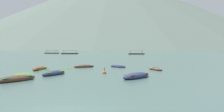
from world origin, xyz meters
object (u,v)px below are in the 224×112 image
object	(u,v)px
rowboat_3	(84,66)
rowboat_4	(40,69)
rowboat_2	(54,73)
rowboat_5	(118,66)
ferry_2	(70,53)
ferry_0	(136,54)
ferry_1	(52,53)
rowboat_1	(155,69)
rowboat_6	(136,76)
rowboat_0	(16,79)
mooring_buoy	(104,73)

from	to	relation	value
rowboat_3	rowboat_4	xyz separation A→B (m)	(-5.18, -4.19, 0.01)
rowboat_2	rowboat_4	bearing A→B (deg)	125.78
rowboat_5	ferry_2	bearing A→B (deg)	109.18
rowboat_3	ferry_0	bearing A→B (deg)	81.34
ferry_1	rowboat_5	bearing A→B (deg)	-65.39
rowboat_2	rowboat_1	bearing A→B (deg)	27.45
rowboat_6	ferry_1	xyz separation A→B (m)	(-53.30, 123.67, 0.24)
rowboat_1	ferry_2	bearing A→B (deg)	111.05
rowboat_1	rowboat_2	xyz separation A→B (m)	(-11.79, -6.12, 0.05)
ferry_2	ferry_0	bearing A→B (deg)	-12.28
rowboat_0	ferry_1	world-z (taller)	ferry_1
rowboat_6	ferry_2	size ratio (longest dim) A/B	0.35
ferry_1	ferry_2	xyz separation A→B (m)	(16.86, -13.05, -0.00)
rowboat_4	mooring_buoy	xyz separation A→B (m)	(9.07, -3.53, -0.08)
rowboat_0	ferry_0	xyz separation A→B (m)	(16.94, 103.74, 0.25)
ferry_2	mooring_buoy	xyz separation A→B (m)	(33.02, -107.06, -0.35)
ferry_0	ferry_2	world-z (taller)	same
mooring_buoy	rowboat_0	bearing A→B (deg)	-139.87
rowboat_4	mooring_buoy	world-z (taller)	mooring_buoy
rowboat_4	ferry_0	xyz separation A→B (m)	(18.89, 94.21, 0.27)
mooring_buoy	rowboat_2	bearing A→B (deg)	-162.32
rowboat_4	mooring_buoy	distance (m)	9.73
rowboat_3	mooring_buoy	distance (m)	8.64
rowboat_4	rowboat_6	distance (m)	14.36
rowboat_5	ferry_0	xyz separation A→B (m)	(8.51, 89.39, 0.30)
rowboat_3	mooring_buoy	xyz separation A→B (m)	(3.89, -7.72, -0.07)
ferry_1	ferry_2	bearing A→B (deg)	-37.73
rowboat_0	rowboat_5	world-z (taller)	rowboat_0
ferry_2	mooring_buoy	world-z (taller)	ferry_2
rowboat_2	rowboat_5	size ratio (longest dim) A/B	1.19
rowboat_2	rowboat_4	distance (m)	6.43
rowboat_2	mooring_buoy	bearing A→B (deg)	17.68
rowboat_4	ferry_0	bearing A→B (deg)	78.66
rowboat_3	ferry_2	xyz separation A→B (m)	(-29.13, 99.35, 0.28)
rowboat_4	rowboat_5	bearing A→B (deg)	24.93
rowboat_3	ferry_0	world-z (taller)	ferry_0
rowboat_3	ferry_1	world-z (taller)	ferry_1
ferry_0	ferry_2	bearing A→B (deg)	167.72
rowboat_0	rowboat_3	xyz separation A→B (m)	(3.22, 13.71, -0.03)
rowboat_2	rowboat_6	size ratio (longest dim) A/B	0.92
ferry_2	mooring_buoy	bearing A→B (deg)	-72.86
rowboat_1	rowboat_5	world-z (taller)	rowboat_5
rowboat_0	rowboat_4	size ratio (longest dim) A/B	1.07
rowboat_0	rowboat_2	world-z (taller)	rowboat_0
rowboat_5	ferry_2	world-z (taller)	ferry_2
ferry_0	rowboat_0	bearing A→B (deg)	-99.27
ferry_0	rowboat_4	bearing A→B (deg)	-101.34
rowboat_0	ferry_1	distance (m)	133.16
rowboat_4	ferry_1	bearing A→B (deg)	109.29
rowboat_1	rowboat_3	bearing A→B (deg)	162.43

